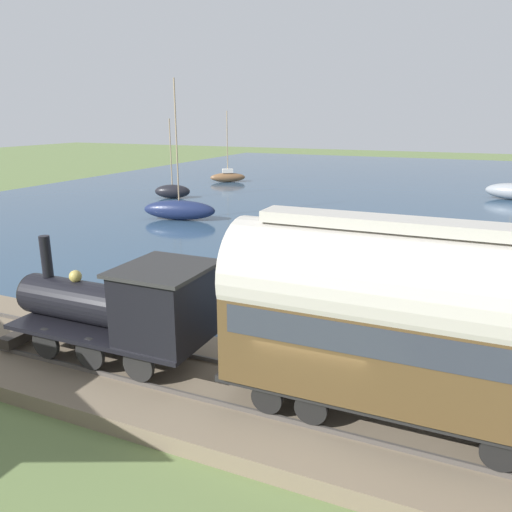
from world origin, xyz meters
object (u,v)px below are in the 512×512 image
Objects in this scene: steam_locomotive at (127,306)px; sailboat_black at (172,191)px; passenger_coach at (413,318)px; sailboat_navy at (179,210)px; sailboat_brown at (228,176)px; rowboat_off_pier at (241,299)px.

steam_locomotive is 32.39m from sailboat_black.
passenger_coach is 36.87m from sailboat_black.
steam_locomotive is 7.62m from passenger_coach.
sailboat_navy is at bearing 42.80° from passenger_coach.
sailboat_navy is (19.75, 10.73, -1.42)m from steam_locomotive.
sailboat_brown reaches higher than passenger_coach.
sailboat_brown reaches higher than rowboat_off_pier.
passenger_coach is at bearing -89.58° from rowboat_off_pier.
passenger_coach is 9.82m from rowboat_off_pier.
steam_locomotive is 2.57× the size of rowboat_off_pier.
sailboat_brown is (40.04, 24.62, -2.46)m from passenger_coach.
sailboat_navy reaches higher than sailboat_black.
sailboat_black is 12.23m from sailboat_brown.
sailboat_brown is at bearing 23.07° from steam_locomotive.
steam_locomotive is 0.66× the size of sailboat_navy.
rowboat_off_pier is at bearing -153.42° from sailboat_navy.
rowboat_off_pier is (6.26, 7.02, -2.81)m from passenger_coach.
sailboat_brown reaches higher than steam_locomotive.
rowboat_off_pier is (6.26, -0.54, -1.90)m from steam_locomotive.
sailboat_black is 9.93m from sailboat_navy.
sailboat_brown is at bearing 69.64° from rowboat_off_pier.
sailboat_black is at bearing 80.45° from rowboat_off_pier.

